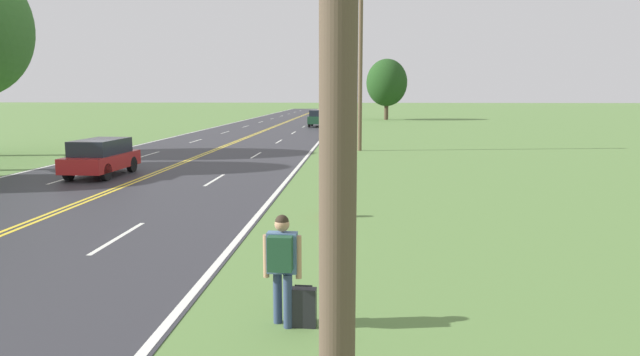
# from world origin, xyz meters

# --- Properties ---
(hitchhiker_person) EXTENTS (0.56, 0.41, 1.65)m
(hitchhiker_person) POSITION_xyz_m (7.51, 2.69, 1.01)
(hitchhiker_person) COLOR navy
(hitchhiker_person) RESTS_ON ground
(suitcase) EXTENTS (0.38, 0.18, 0.63)m
(suitcase) POSITION_xyz_m (7.82, 2.69, 0.29)
(suitcase) COLOR black
(suitcase) RESTS_ON ground
(fire_hydrant) EXTENTS (0.42, 0.26, 0.70)m
(fire_hydrant) POSITION_xyz_m (7.84, 10.15, 0.36)
(fire_hydrant) COLOR red
(fire_hydrant) RESTS_ON ground
(utility_pole_midground) EXTENTS (1.80, 0.24, 9.85)m
(utility_pole_midground) POSITION_xyz_m (8.64, 28.55, 5.08)
(utility_pole_midground) COLOR brown
(utility_pole_midground) RESTS_ON ground
(tree_behind_sign) EXTENTS (5.19, 5.19, 7.70)m
(tree_behind_sign) POSITION_xyz_m (12.05, 68.74, 4.70)
(tree_behind_sign) COLOR #473828
(tree_behind_sign) RESTS_ON ground
(car_red_hatchback_nearest) EXTENTS (1.78, 3.98, 1.52)m
(car_red_hatchback_nearest) POSITION_xyz_m (-1.91, 17.30, 0.81)
(car_red_hatchback_nearest) COLOR black
(car_red_hatchback_nearest) RESTS_ON ground
(car_dark_green_suv_approaching) EXTENTS (1.84, 4.26, 1.69)m
(car_dark_green_suv_approaching) POSITION_xyz_m (4.44, 52.79, 0.91)
(car_dark_green_suv_approaching) COLOR black
(car_dark_green_suv_approaching) RESTS_ON ground
(car_champagne_sedan_mid_near) EXTENTS (1.88, 4.42, 1.46)m
(car_champagne_sedan_mid_near) POSITION_xyz_m (3.20, 86.06, 0.76)
(car_champagne_sedan_mid_near) COLOR black
(car_champagne_sedan_mid_near) RESTS_ON ground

